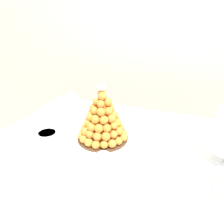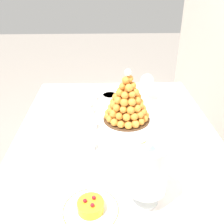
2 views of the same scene
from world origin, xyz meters
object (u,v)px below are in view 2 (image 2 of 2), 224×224
object	(u,v)px
dessert_cup_left	(93,96)
dessert_cup_centre	(92,124)
wine_glass	(147,81)
dessert_cup_mid_left	(89,109)
croquembouche	(127,101)
fruit_tart_plate	(91,208)
serving_tray	(116,120)
macaron_goblet	(147,168)
creme_brulee_ramekin	(110,96)
dessert_cup_mid_right	(89,144)

from	to	relation	value
dessert_cup_left	dessert_cup_centre	xyz separation A→B (m)	(0.33, 0.01, -0.00)
dessert_cup_centre	wine_glass	size ratio (longest dim) A/B	0.30
dessert_cup_mid_left	wine_glass	distance (m)	0.40
dessert_cup_mid_left	wine_glass	world-z (taller)	wine_glass
croquembouche	dessert_cup_centre	world-z (taller)	croquembouche
fruit_tart_plate	wine_glass	xyz separation A→B (m)	(-0.84, 0.31, 0.11)
dessert_cup_mid_left	wine_glass	bearing A→B (deg)	116.02
croquembouche	wine_glass	xyz separation A→B (m)	(-0.25, 0.14, 0.01)
dessert_cup_left	dessert_cup_mid_left	bearing A→B (deg)	-4.57
croquembouche	dessert_cup_left	size ratio (longest dim) A/B	5.09
croquembouche	dessert_cup_mid_left	xyz separation A→B (m)	(-0.08, -0.20, -0.08)
serving_tray	macaron_goblet	bearing A→B (deg)	7.50
croquembouche	creme_brulee_ramekin	bearing A→B (deg)	-162.89
dessert_cup_centre	fruit_tart_plate	world-z (taller)	dessert_cup_centre
dessert_cup_centre	creme_brulee_ramekin	distance (m)	0.36
dessert_cup_mid_left	wine_glass	size ratio (longest dim) A/B	0.34
creme_brulee_ramekin	dessert_cup_mid_right	bearing A→B (deg)	-11.79
dessert_cup_left	creme_brulee_ramekin	bearing A→B (deg)	96.55
wine_glass	dessert_cup_mid_left	bearing A→B (deg)	-63.98
dessert_cup_mid_left	dessert_cup_centre	bearing A→B (deg)	7.78
croquembouche	macaron_goblet	distance (m)	0.55
serving_tray	dessert_cup_mid_right	distance (m)	0.29
dessert_cup_mid_left	croquembouche	bearing A→B (deg)	68.45
dessert_cup_mid_right	creme_brulee_ramekin	size ratio (longest dim) A/B	0.59
dessert_cup_mid_right	wine_glass	bearing A→B (deg)	146.22
dessert_cup_mid_right	wine_glass	distance (m)	0.61
dessert_cup_centre	serving_tray	bearing A→B (deg)	123.43
dessert_cup_left	fruit_tart_plate	xyz separation A→B (m)	(0.84, 0.02, -0.02)
serving_tray	dessert_cup_left	size ratio (longest dim) A/B	11.94
croquembouche	dessert_cup_mid_left	distance (m)	0.23
dessert_cup_mid_left	creme_brulee_ramekin	xyz separation A→B (m)	(-0.19, 0.12, -0.01)
wine_glass	creme_brulee_ramekin	bearing A→B (deg)	-94.31
serving_tray	macaron_goblet	distance (m)	0.57
dessert_cup_mid_right	macaron_goblet	world-z (taller)	macaron_goblet
serving_tray	dessert_cup_left	xyz separation A→B (m)	(-0.25, -0.14, 0.03)
dessert_cup_centre	fruit_tart_plate	xyz separation A→B (m)	(0.51, 0.01, -0.02)
dessert_cup_left	dessert_cup_centre	bearing A→B (deg)	1.36
dessert_cup_centre	dessert_cup_mid_right	distance (m)	0.17
croquembouche	wine_glass	bearing A→B (deg)	150.15
dessert_cup_mid_left	macaron_goblet	xyz separation A→B (m)	(0.63, 0.22, 0.11)
dessert_cup_mid_left	dessert_cup_mid_right	bearing A→B (deg)	2.45
serving_tray	dessert_cup_centre	distance (m)	0.16
serving_tray	macaron_goblet	world-z (taller)	macaron_goblet
serving_tray	dessert_cup_centre	size ratio (longest dim) A/B	12.94
creme_brulee_ramekin	serving_tray	bearing A→B (deg)	6.13
croquembouche	creme_brulee_ramekin	xyz separation A→B (m)	(-0.27, -0.08, -0.10)
dessert_cup_mid_left	fruit_tart_plate	distance (m)	0.67
dessert_cup_left	macaron_goblet	distance (m)	0.84
dessert_cup_left	creme_brulee_ramekin	distance (m)	0.11
serving_tray	dessert_cup_mid_right	xyz separation A→B (m)	(0.25, -0.14, 0.02)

